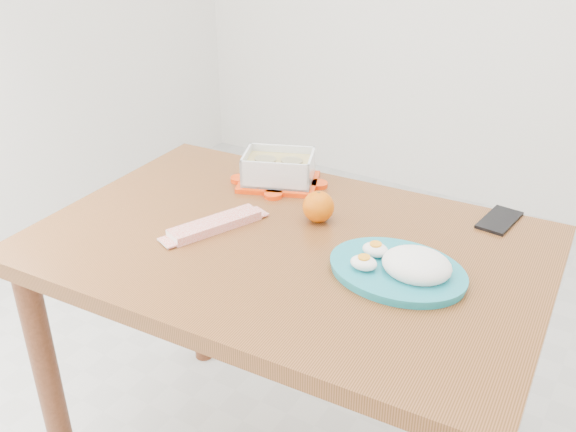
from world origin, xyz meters
The scene contains 6 objects.
dining_table centered at (-0.07, -0.20, 0.64)m, with size 1.15×0.80×0.75m.
food_container centered at (-0.24, 0.04, 0.79)m, with size 0.24×0.22×0.09m.
orange_fruit centered at (-0.06, -0.08, 0.79)m, with size 0.07×0.07×0.07m, color orange.
rice_plate centered at (0.20, -0.20, 0.77)m, with size 0.30×0.30×0.08m.
candy_bar centered at (-0.24, -0.24, 0.76)m, with size 0.22×0.05×0.02m, color red.
smartphone centered at (0.31, 0.13, 0.75)m, with size 0.07×0.13×0.01m, color black.
Camera 1 is at (0.58, -1.25, 1.45)m, focal length 40.00 mm.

